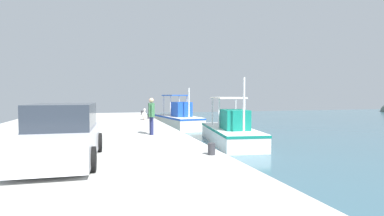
% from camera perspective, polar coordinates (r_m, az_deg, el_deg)
% --- Properties ---
extents(quay_pier, '(36.00, 10.00, 0.80)m').
position_cam_1_polar(quay_pier, '(13.07, -22.69, -7.40)').
color(quay_pier, '#B2B2AD').
rests_on(quay_pier, ground).
extents(fishing_boat_nearest, '(6.20, 2.88, 3.11)m').
position_cam_1_polar(fishing_boat_nearest, '(23.17, -2.73, -2.17)').
color(fishing_boat_nearest, silver).
rests_on(fishing_boat_nearest, ground).
extents(fishing_boat_second, '(6.54, 2.92, 3.42)m').
position_cam_1_polar(fishing_boat_second, '(16.00, 7.50, -4.55)').
color(fishing_boat_second, white).
rests_on(fishing_boat_second, ground).
extents(pelican, '(0.97, 0.49, 0.82)m').
position_cam_1_polar(pelican, '(21.60, -9.23, -1.24)').
color(pelican, tan).
rests_on(pelican, quay_pier).
extents(fisherman_standing, '(0.66, 0.25, 1.68)m').
position_cam_1_polar(fisherman_standing, '(13.54, -7.85, -1.19)').
color(fisherman_standing, '#1E234C').
rests_on(fisherman_standing, quay_pier).
extents(parked_car, '(4.15, 1.98, 1.57)m').
position_cam_1_polar(parked_car, '(8.74, -23.66, -4.87)').
color(parked_car, black).
rests_on(parked_car, quay_pier).
extents(mooring_bollard_nearest, '(0.26, 0.26, 0.39)m').
position_cam_1_polar(mooring_bollard_nearest, '(27.25, -9.57, -0.90)').
color(mooring_bollard_nearest, '#333338').
rests_on(mooring_bollard_nearest, quay_pier).
extents(mooring_bollard_second, '(0.25, 0.25, 0.36)m').
position_cam_1_polar(mooring_bollard_second, '(22.73, -8.30, -1.61)').
color(mooring_bollard_second, '#333338').
rests_on(mooring_bollard_second, quay_pier).
extents(mooring_bollard_third, '(0.23, 0.23, 0.36)m').
position_cam_1_polar(mooring_bollard_third, '(9.03, 3.79, -7.89)').
color(mooring_bollard_third, '#333338').
rests_on(mooring_bollard_third, quay_pier).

